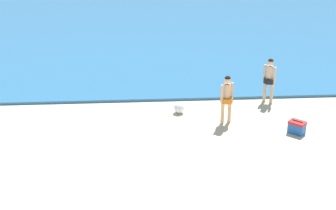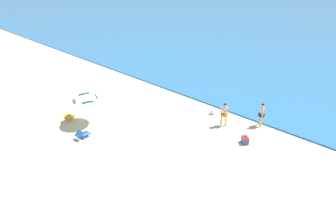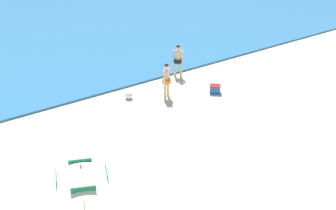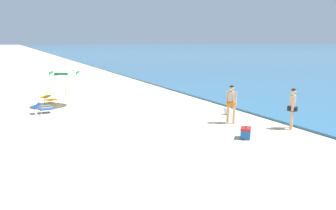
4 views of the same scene
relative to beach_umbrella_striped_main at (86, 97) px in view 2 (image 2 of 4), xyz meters
The scene contains 8 objects.
ground_plane 6.56m from the beach_umbrella_striped_main, 32.59° to the right, with size 800.00×800.00×0.00m, color beige.
beach_umbrella_striped_main is the anchor object (origin of this frame).
lounge_chair_under_umbrella 2.14m from the beach_umbrella_striped_main, 148.88° to the right, with size 0.91×1.00×0.50m.
lounge_chair_beside_umbrella 2.49m from the beach_umbrella_striped_main, 43.54° to the right, with size 0.65×0.96×0.53m.
person_standing_near_shore 11.53m from the beach_umbrella_striped_main, 40.34° to the left, with size 0.40×0.40×1.64m.
person_standing_beside 9.10m from the beach_umbrella_striped_main, 39.87° to the left, with size 0.44×0.40×1.64m.
cooler_box 10.43m from the beach_umbrella_striped_main, 28.56° to the left, with size 0.60×0.59×0.43m.
beach_ball 8.81m from the beach_umbrella_striped_main, 50.58° to the left, with size 0.37×0.37×0.37m, color white.
Camera 2 is at (10.03, -5.29, 9.55)m, focal length 30.29 mm.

